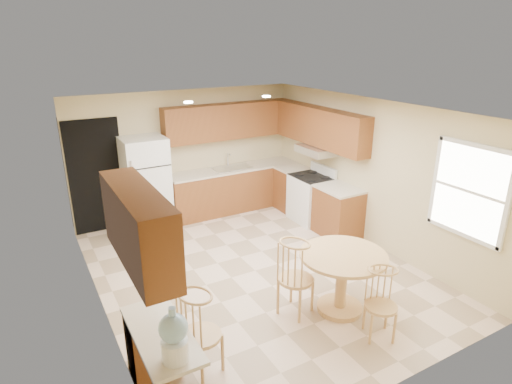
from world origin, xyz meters
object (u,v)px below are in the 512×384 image
chair_table_a (301,273)px  chair_desk (204,330)px  stove (311,198)px  dining_table (342,274)px  water_crock (174,337)px  refrigerator (146,184)px  chair_table_b (387,301)px

chair_table_a → chair_desk: chair_table_a is taller
stove → dining_table: stove is taller
stove → water_crock: bearing=-139.9°
chair_table_a → refrigerator: bearing=169.3°
chair_table_a → chair_desk: (-1.48, -0.39, -0.03)m
water_crock → refrigerator: bearing=76.9°
refrigerator → chair_table_b: 4.81m
stove → chair_table_a: 3.17m
chair_table_b → chair_desk: 2.14m
refrigerator → water_crock: size_ratio=3.30×
chair_table_a → water_crock: bearing=-90.7°
refrigerator → chair_desk: refrigerator is taller
refrigerator → chair_table_b: refrigerator is taller
chair_table_b → refrigerator: bearing=-44.7°
stove → dining_table: bearing=-118.9°
refrigerator → chair_table_a: size_ratio=1.69×
refrigerator → stove: size_ratio=1.60×
refrigerator → chair_table_a: refrigerator is taller
chair_table_a → water_crock: 2.14m
stove → chair_desk: bearing=-140.6°
stove → chair_table_b: 3.63m
chair_table_a → chair_table_b: bearing=10.0°
stove → refrigerator: bearing=157.0°
chair_desk → stove: bearing=106.5°
dining_table → water_crock: size_ratio=2.11×
refrigerator → chair_table_b: bearing=-72.0°
dining_table → chair_table_a: 0.58m
refrigerator → stove: refrigerator is taller
stove → chair_table_b: (-1.39, -3.35, 0.07)m
chair_table_b → stove: bearing=-85.3°
stove → chair_desk: size_ratio=1.10×
dining_table → chair_desk: size_ratio=1.13×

